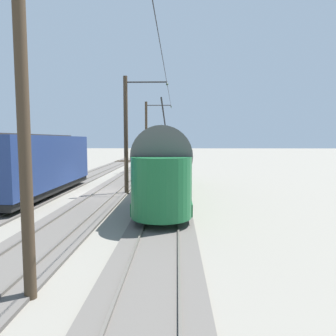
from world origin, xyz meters
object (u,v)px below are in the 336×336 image
(coach_adjacent, at_px, (38,163))
(catenary_pole_foreground, at_px, (147,136))
(catenary_pole_mid_far, at_px, (27,121))
(switch_stand, at_px, (185,168))
(vintage_streetcar, at_px, (167,162))
(catenary_pole_mid_near, at_px, (127,133))

(coach_adjacent, relative_size, catenary_pole_foreground, 1.52)
(catenary_pole_mid_far, distance_m, switch_stand, 26.93)
(catenary_pole_foreground, height_order, catenary_pole_mid_far, same)
(coach_adjacent, height_order, switch_stand, coach_adjacent)
(catenary_pole_foreground, distance_m, switch_stand, 5.64)
(vintage_streetcar, relative_size, catenary_pole_foreground, 2.21)
(vintage_streetcar, bearing_deg, switch_stand, -96.52)
(catenary_pole_mid_near, bearing_deg, vintage_streetcar, 168.03)
(vintage_streetcar, distance_m, switch_stand, 13.09)
(switch_stand, bearing_deg, coach_adjacent, 54.25)
(switch_stand, bearing_deg, catenary_pole_mid_far, 81.03)
(coach_adjacent, xyz_separation_m, catenary_pole_mid_far, (-5.57, 12.86, 1.94))
(catenary_pole_mid_near, distance_m, switch_stand, 13.47)
(catenary_pole_mid_near, relative_size, switch_stand, 6.37)
(vintage_streetcar, relative_size, switch_stand, 14.07)
(catenary_pole_mid_near, xyz_separation_m, switch_stand, (-4.17, -12.35, -3.41))
(catenary_pole_mid_far, bearing_deg, catenary_pole_foreground, -90.00)
(coach_adjacent, bearing_deg, catenary_pole_mid_far, 113.42)
(catenary_pole_mid_far, bearing_deg, switch_stand, -98.97)
(vintage_streetcar, height_order, catenary_pole_mid_far, catenary_pole_mid_far)
(vintage_streetcar, xyz_separation_m, switch_stand, (-1.48, -12.92, -1.56))
(catenary_pole_foreground, distance_m, catenary_pole_mid_near, 14.04)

